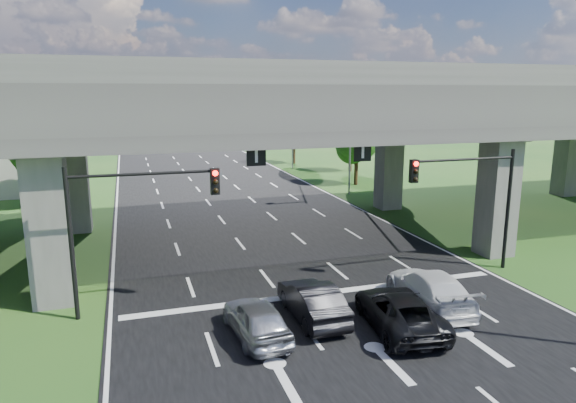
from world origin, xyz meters
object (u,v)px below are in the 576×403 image
car_silver (256,319)px  car_trailing (399,311)px  signal_left (129,211)px  car_white (430,289)px  streetlight_beyond (289,118)px  signal_right (473,189)px  car_dark (312,301)px  streetlight_far (346,126)px

car_silver → car_trailing: car_silver is taller
signal_left → car_trailing: 10.93m
car_white → signal_left: bearing=-7.9°
car_white → car_trailing: bearing=39.5°
streetlight_beyond → car_silver: size_ratio=2.43×
signal_right → car_dark: bearing=-163.5°
car_white → car_silver: bearing=10.9°
car_dark → car_trailing: 3.31m
car_trailing → signal_left: bearing=-17.8°
signal_right → streetlight_far: 20.25m
signal_left → streetlight_far: 26.95m
signal_left → streetlight_far: bearing=48.2°
signal_left → car_silver: 6.45m
car_silver → streetlight_far: bearing=-124.7°
signal_right → car_silver: 12.57m
streetlight_far → car_white: size_ratio=1.90×
car_dark → car_white: (4.99, -0.37, 0.03)m
signal_right → signal_left: same height
signal_left → streetlight_beyond: 40.30m
signal_left → car_silver: (4.10, -3.58, -3.46)m
car_silver → car_white: (7.43, 0.51, 0.06)m
streetlight_far → car_white: bearing=-105.4°
signal_right → car_silver: size_ratio=1.46×
signal_left → streetlight_far: (17.92, 20.06, 1.66)m
car_trailing → car_white: bearing=-139.8°
signal_left → car_white: bearing=-14.9°
signal_left → car_dark: (6.55, -2.70, -3.43)m
signal_left → car_silver: signal_left is taller
streetlight_far → car_trailing: 26.47m
streetlight_beyond → car_white: size_ratio=1.90×
signal_right → signal_left: size_ratio=1.00×
car_trailing → car_silver: bearing=-1.8°
car_white → streetlight_beyond: bearing=-92.2°
signal_left → car_trailing: bearing=-25.5°
signal_left → car_dark: bearing=-22.4°
streetlight_far → car_dark: (-11.37, -22.76, -5.09)m
signal_right → car_white: size_ratio=1.14×
car_silver → car_dark: bearing=-164.7°
streetlight_far → streetlight_beyond: same height
streetlight_far → car_trailing: bearing=-109.3°
car_dark → signal_left: bearing=-22.9°
car_white → car_dark: bearing=2.8°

